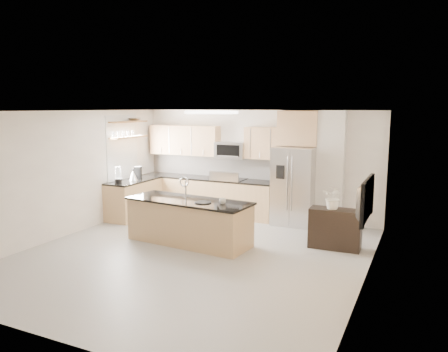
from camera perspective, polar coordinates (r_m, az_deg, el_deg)
The scene contains 27 objects.
floor at distance 8.10m, azimuth -4.16°, elevation -10.26°, with size 6.50×6.50×0.00m, color gray.
ceiling at distance 7.65m, azimuth -4.38°, elevation 8.45°, with size 6.00×6.50×0.02m, color white.
wall_back at distance 10.69m, azimuth 4.33°, elevation 1.61°, with size 6.00×0.02×2.60m, color silver.
wall_front at distance 5.26m, azimuth -22.05°, elevation -6.75°, with size 6.00×0.02×2.60m, color silver.
wall_left at distance 9.59m, azimuth -20.07°, elevation 0.24°, with size 0.02×6.50×2.60m, color silver.
wall_right at distance 6.84m, azimuth 18.23°, elevation -3.01°, with size 0.02×6.50×2.60m, color silver.
back_counter at distance 11.03m, azimuth -2.28°, elevation -2.50°, with size 3.55×0.66×1.44m.
left_counter at distance 10.90m, azimuth -11.72°, elevation -2.89°, with size 0.66×1.50×0.92m.
range at distance 10.75m, azimuth 0.66°, elevation -2.79°, with size 0.76×0.64×1.14m.
upper_cabinets at distance 11.02m, azimuth -2.31°, elevation 4.59°, with size 3.50×0.33×0.75m.
microwave at distance 10.69m, azimuth 0.95°, elevation 3.41°, with size 0.76×0.40×0.40m.
refrigerator at distance 10.07m, azimuth 9.18°, elevation -1.30°, with size 0.92×0.78×1.78m.
partition_column at distance 10.04m, azimuth 13.76°, elevation 0.90°, with size 0.60×0.30×2.60m, color beige.
window at distance 10.91m, azimuth -13.19°, elevation 3.39°, with size 0.04×1.15×1.65m.
shelf_lower at distance 10.88m, azimuth -12.39°, elevation 5.00°, with size 0.30×1.20×0.04m, color olive.
shelf_upper at distance 10.86m, azimuth -12.46°, elevation 6.94°, with size 0.30×1.20×0.04m, color olive.
ceiling_fixture at distance 9.25m, azimuth -1.62°, elevation 8.31°, with size 1.00×0.50×0.06m, color white.
island at distance 8.69m, azimuth -4.58°, elevation -5.91°, with size 2.59×1.13×1.30m.
credenza at distance 8.61m, azimuth 14.31°, elevation -6.69°, with size 0.96×0.40×0.77m, color black.
cup at distance 8.21m, azimuth -0.17°, elevation -3.29°, with size 0.13×0.13×0.10m, color silver.
platter at distance 8.31m, azimuth -2.78°, elevation -3.45°, with size 0.32×0.32×0.02m, color black.
blender at distance 10.36m, azimuth -13.65°, elevation -0.02°, with size 0.17×0.17×0.40m.
kettle at distance 10.72m, azimuth -11.79°, elevation 0.08°, with size 0.22×0.22×0.28m.
coffee_maker at distance 10.98m, azimuth -11.20°, elevation 0.41°, with size 0.22×0.24×0.30m.
bowl at distance 11.08m, azimuth -11.61°, elevation 7.34°, with size 0.38×0.38×0.09m, color #BBBABD.
flower_vase at distance 8.42m, azimuth 14.18°, elevation -1.99°, with size 0.61×0.53×0.67m, color silver.
television at distance 6.64m, azimuth 17.27°, elevation -2.86°, with size 1.08×0.14×0.62m, color black.
Camera 1 is at (3.77, -6.66, 2.67)m, focal length 35.00 mm.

